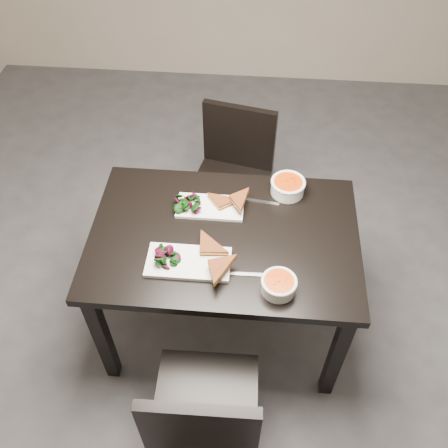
% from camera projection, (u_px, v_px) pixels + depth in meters
% --- Properties ---
extents(ground, '(5.00, 5.00, 0.00)m').
position_uv_depth(ground, '(272.00, 322.00, 2.73)').
color(ground, '#47474C').
rests_on(ground, ground).
extents(table, '(1.20, 0.80, 0.75)m').
position_uv_depth(table, '(224.00, 248.00, 2.25)').
color(table, black).
rests_on(table, ground).
extents(chair_near, '(0.43, 0.43, 0.85)m').
position_uv_depth(chair_near, '(204.00, 416.00, 1.91)').
color(chair_near, black).
rests_on(chair_near, ground).
extents(chair_far, '(0.50, 0.50, 0.85)m').
position_uv_depth(chair_far, '(233.00, 171.00, 2.85)').
color(chair_far, black).
rests_on(chair_far, ground).
extents(plate_near, '(0.35, 0.18, 0.02)m').
position_uv_depth(plate_near, '(188.00, 262.00, 2.06)').
color(plate_near, white).
rests_on(plate_near, table).
extents(sandwich_near, '(0.19, 0.14, 0.06)m').
position_uv_depth(sandwich_near, '(204.00, 255.00, 2.04)').
color(sandwich_near, brown).
rests_on(sandwich_near, plate_near).
extents(salad_near, '(0.11, 0.10, 0.05)m').
position_uv_depth(salad_near, '(164.00, 256.00, 2.04)').
color(salad_near, black).
rests_on(salad_near, plate_near).
extents(soup_bowl_near, '(0.15, 0.15, 0.07)m').
position_uv_depth(soup_bowl_near, '(279.00, 284.00, 1.95)').
color(soup_bowl_near, white).
rests_on(soup_bowl_near, table).
extents(cutlery_near, '(0.18, 0.02, 0.00)m').
position_uv_depth(cutlery_near, '(250.00, 274.00, 2.03)').
color(cutlery_near, silver).
rests_on(cutlery_near, table).
extents(plate_far, '(0.31, 0.15, 0.02)m').
position_uv_depth(plate_far, '(210.00, 207.00, 2.28)').
color(plate_far, white).
rests_on(plate_far, table).
extents(sandwich_far, '(0.19, 0.19, 0.05)m').
position_uv_depth(sandwich_far, '(224.00, 205.00, 2.24)').
color(sandwich_far, brown).
rests_on(sandwich_far, plate_far).
extents(salad_far, '(0.10, 0.09, 0.04)m').
position_uv_depth(salad_far, '(189.00, 201.00, 2.26)').
color(salad_far, black).
rests_on(salad_far, plate_far).
extents(soup_bowl_far, '(0.17, 0.17, 0.07)m').
position_uv_depth(soup_bowl_far, '(288.00, 186.00, 2.32)').
color(soup_bowl_far, white).
rests_on(soup_bowl_far, table).
extents(cutlery_far, '(0.18, 0.04, 0.00)m').
position_uv_depth(cutlery_far, '(260.00, 201.00, 2.31)').
color(cutlery_far, silver).
rests_on(cutlery_far, table).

